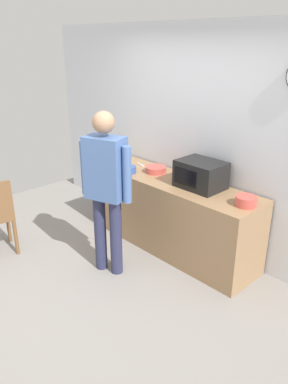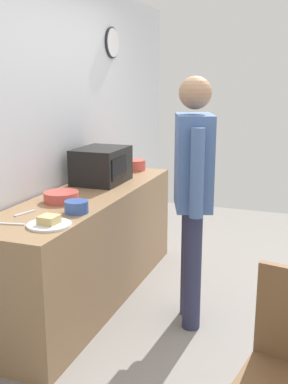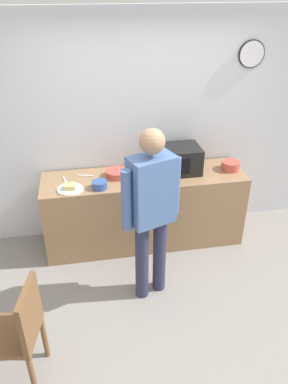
% 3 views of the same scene
% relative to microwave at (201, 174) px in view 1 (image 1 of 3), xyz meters
% --- Properties ---
extents(ground_plane, '(6.00, 6.00, 0.00)m').
position_rel_microwave_xyz_m(ground_plane, '(-0.32, -1.28, -1.03)').
color(ground_plane, gray).
extents(back_wall, '(5.40, 0.13, 2.60)m').
position_rel_microwave_xyz_m(back_wall, '(-0.32, 0.32, 0.27)').
color(back_wall, silver).
rests_on(back_wall, ground_plane).
extents(kitchen_counter, '(2.30, 0.62, 0.88)m').
position_rel_microwave_xyz_m(kitchen_counter, '(-0.39, -0.06, -0.59)').
color(kitchen_counter, '#93704C').
rests_on(kitchen_counter, ground_plane).
extents(microwave, '(0.50, 0.39, 0.30)m').
position_rel_microwave_xyz_m(microwave, '(0.00, 0.00, 0.00)').
color(microwave, black).
rests_on(microwave, kitchen_counter).
extents(sandwich_plate, '(0.27, 0.27, 0.07)m').
position_rel_microwave_xyz_m(sandwich_plate, '(-1.22, -0.22, -0.13)').
color(sandwich_plate, white).
rests_on(sandwich_plate, kitchen_counter).
extents(salad_bowl, '(0.16, 0.16, 0.08)m').
position_rel_microwave_xyz_m(salad_bowl, '(-0.91, -0.24, -0.11)').
color(salad_bowl, '#33519E').
rests_on(salad_bowl, kitchen_counter).
extents(cereal_bowl, '(0.21, 0.21, 0.10)m').
position_rel_microwave_xyz_m(cereal_bowl, '(0.62, -0.06, -0.10)').
color(cereal_bowl, '#C64C42').
rests_on(cereal_bowl, kitchen_counter).
extents(mixing_bowl, '(0.26, 0.26, 0.07)m').
position_rel_microwave_xyz_m(mixing_bowl, '(-0.69, -0.00, -0.11)').
color(mixing_bowl, '#C64C42').
rests_on(mixing_bowl, kitchen_counter).
extents(fork_utensil, '(0.05, 0.17, 0.01)m').
position_rel_microwave_xyz_m(fork_utensil, '(-1.28, 0.01, -0.15)').
color(fork_utensil, silver).
rests_on(fork_utensil, kitchen_counter).
extents(spoon_utensil, '(0.17, 0.07, 0.01)m').
position_rel_microwave_xyz_m(spoon_utensil, '(-1.05, 0.07, -0.15)').
color(spoon_utensil, silver).
rests_on(spoon_utensil, kitchen_counter).
extents(person_standing, '(0.56, 0.36, 1.77)m').
position_rel_microwave_xyz_m(person_standing, '(-0.49, -0.93, 0.01)').
color(person_standing, '#292C4A').
rests_on(person_standing, ground_plane).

